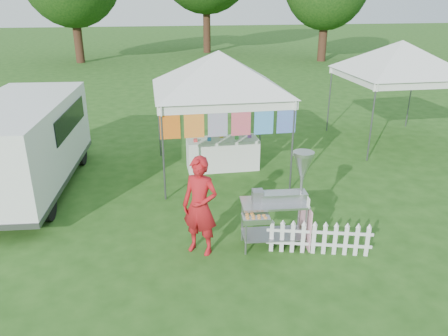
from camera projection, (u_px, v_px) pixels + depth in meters
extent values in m
plane|color=#224C15|center=(250.00, 242.00, 7.92)|extent=(120.00, 120.00, 0.00)
cylinder|color=#59595E|center=(163.00, 154.00, 9.22)|extent=(0.04, 0.04, 2.10)
cylinder|color=#59595E|center=(292.00, 147.00, 9.66)|extent=(0.04, 0.04, 2.10)
cylinder|color=#59595E|center=(159.00, 119.00, 11.82)|extent=(0.04, 0.04, 2.10)
cylinder|color=#59595E|center=(261.00, 115.00, 12.26)|extent=(0.04, 0.04, 2.10)
cube|color=white|center=(230.00, 107.00, 9.09)|extent=(3.00, 0.03, 0.22)
cube|color=white|center=(210.00, 82.00, 11.69)|extent=(3.00, 0.03, 0.22)
pyramid|color=white|center=(219.00, 50.00, 10.02)|extent=(4.24, 4.24, 0.90)
cylinder|color=#59595E|center=(230.00, 104.00, 9.06)|extent=(3.00, 0.03, 0.03)
cube|color=red|center=(170.00, 123.00, 8.99)|extent=(0.42, 0.01, 0.70)
cube|color=red|center=(194.00, 122.00, 9.07)|extent=(0.42, 0.01, 0.70)
cube|color=#37D0A7|center=(218.00, 120.00, 9.15)|extent=(0.42, 0.01, 0.70)
cube|color=#BD1794|center=(241.00, 119.00, 9.23)|extent=(0.42, 0.01, 0.70)
cube|color=blue|center=(264.00, 118.00, 9.31)|extent=(0.42, 0.01, 0.70)
cube|color=#7217A5|center=(287.00, 117.00, 9.38)|extent=(0.42, 0.01, 0.70)
cylinder|color=#59595E|center=(372.00, 123.00, 11.45)|extent=(0.04, 0.04, 2.10)
cylinder|color=#59595E|center=(329.00, 99.00, 14.06)|extent=(0.04, 0.04, 2.10)
cylinder|color=#59595E|center=(410.00, 96.00, 14.50)|extent=(0.04, 0.04, 2.10)
cube|color=white|center=(427.00, 85.00, 11.33)|extent=(3.00, 0.03, 0.22)
cube|color=white|center=(374.00, 68.00, 13.93)|extent=(3.00, 0.03, 0.22)
pyramid|color=white|center=(403.00, 40.00, 12.26)|extent=(4.24, 4.24, 0.90)
cylinder|color=#59595E|center=(428.00, 82.00, 11.30)|extent=(3.00, 0.03, 0.03)
cylinder|color=#3E2116|center=(77.00, 31.00, 28.23)|extent=(0.56, 0.56, 3.96)
cylinder|color=#3E2116|center=(207.00, 20.00, 33.14)|extent=(0.56, 0.56, 4.84)
cylinder|color=#3E2116|center=(323.00, 34.00, 28.99)|extent=(0.56, 0.56, 3.52)
cylinder|color=gray|center=(246.00, 233.00, 7.40)|extent=(0.04, 0.04, 0.85)
cylinder|color=gray|center=(306.00, 230.00, 7.50)|extent=(0.04, 0.04, 0.85)
cylinder|color=gray|center=(242.00, 220.00, 7.84)|extent=(0.04, 0.04, 0.85)
cylinder|color=gray|center=(299.00, 217.00, 7.93)|extent=(0.04, 0.04, 0.85)
cube|color=gray|center=(273.00, 234.00, 7.74)|extent=(1.11, 0.62, 0.01)
cube|color=#B7B7BC|center=(274.00, 203.00, 7.51)|extent=(1.17, 0.65, 0.04)
cube|color=#B7B7BC|center=(284.00, 197.00, 7.53)|extent=(0.82, 0.30, 0.14)
cube|color=gray|center=(258.00, 196.00, 7.48)|extent=(0.20, 0.22, 0.21)
cylinder|color=gray|center=(302.00, 178.00, 7.44)|extent=(0.05, 0.05, 0.85)
cone|color=#B7B7BC|center=(303.00, 165.00, 7.35)|extent=(0.36, 0.36, 0.38)
cylinder|color=#B7B7BC|center=(304.00, 154.00, 7.27)|extent=(0.38, 0.38, 0.06)
cube|color=#B7B7BC|center=(256.00, 219.00, 7.18)|extent=(0.47, 0.32, 0.09)
cube|color=#EFA1B8|center=(305.00, 223.00, 7.72)|extent=(0.07, 0.71, 0.77)
cube|color=white|center=(308.00, 202.00, 7.27)|extent=(0.02, 0.13, 0.17)
imported|color=#AF151B|center=(200.00, 206.00, 7.34)|extent=(0.76, 0.70, 1.75)
cube|color=white|center=(21.00, 141.00, 9.64)|extent=(2.30, 4.96, 1.69)
cube|color=#59595E|center=(28.00, 176.00, 9.96)|extent=(2.33, 5.01, 0.12)
cube|color=white|center=(50.00, 131.00, 11.71)|extent=(1.88, 0.82, 0.87)
cube|color=black|center=(71.00, 119.00, 10.15)|extent=(0.23, 2.64, 0.53)
cube|color=black|center=(50.00, 102.00, 11.78)|extent=(1.64, 0.16, 0.53)
cylinder|color=black|center=(47.00, 205.00, 8.60)|extent=(0.26, 0.67, 0.66)
cylinder|color=black|center=(13.00, 155.00, 11.32)|extent=(0.26, 0.67, 0.66)
cylinder|color=black|center=(80.00, 153.00, 11.46)|extent=(0.26, 0.67, 0.66)
cube|color=white|center=(272.00, 237.00, 7.55)|extent=(0.07, 0.04, 0.56)
cube|color=white|center=(282.00, 238.00, 7.53)|extent=(0.07, 0.04, 0.56)
cube|color=white|center=(293.00, 238.00, 7.52)|extent=(0.07, 0.04, 0.56)
cube|color=white|center=(303.00, 239.00, 7.50)|extent=(0.07, 0.04, 0.56)
cube|color=white|center=(314.00, 239.00, 7.49)|extent=(0.07, 0.04, 0.56)
cube|color=white|center=(324.00, 240.00, 7.47)|extent=(0.07, 0.04, 0.56)
cube|color=white|center=(335.00, 240.00, 7.45)|extent=(0.07, 0.04, 0.56)
cube|color=white|center=(346.00, 241.00, 7.44)|extent=(0.07, 0.04, 0.56)
cube|color=white|center=(357.00, 241.00, 7.42)|extent=(0.07, 0.04, 0.56)
cube|color=white|center=(367.00, 242.00, 7.40)|extent=(0.07, 0.04, 0.56)
cube|color=white|center=(319.00, 244.00, 7.51)|extent=(1.74, 0.50, 0.05)
cube|color=white|center=(320.00, 232.00, 7.43)|extent=(1.74, 0.50, 0.05)
cube|color=white|center=(223.00, 154.00, 11.17)|extent=(1.80, 0.70, 0.79)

